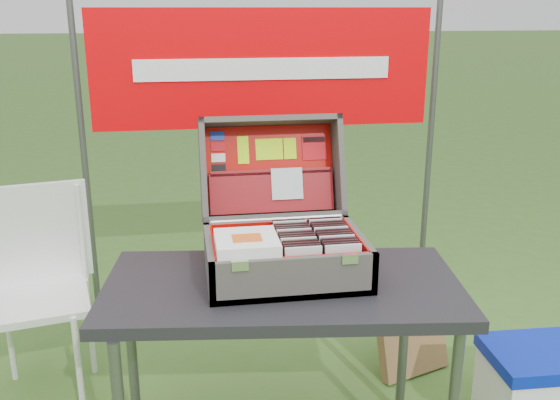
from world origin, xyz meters
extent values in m
cube|color=black|center=(-0.09, -0.02, 0.70)|extent=(1.22, 0.71, 0.04)
cylinder|color=#59595B|center=(-0.61, 0.21, 0.34)|extent=(0.04, 0.04, 0.68)
cylinder|color=#59595B|center=(0.43, 0.21, 0.34)|extent=(0.04, 0.04, 0.68)
cube|color=#57544F|center=(-0.08, 0.02, 0.73)|extent=(0.52, 0.37, 0.02)
cube|color=#57544F|center=(-0.08, -0.15, 0.79)|extent=(0.52, 0.02, 0.14)
cube|color=#57544F|center=(-0.08, 0.20, 0.79)|extent=(0.52, 0.02, 0.14)
cube|color=#57544F|center=(-0.32, 0.02, 0.79)|extent=(0.02, 0.37, 0.14)
cube|color=#57544F|center=(0.17, 0.02, 0.79)|extent=(0.02, 0.37, 0.14)
cube|color=red|center=(-0.08, 0.02, 0.74)|extent=(0.48, 0.33, 0.01)
cube|color=silver|center=(-0.24, -0.16, 0.85)|extent=(0.05, 0.01, 0.03)
cube|color=silver|center=(0.09, -0.16, 0.85)|extent=(0.05, 0.01, 0.03)
cylinder|color=silver|center=(-0.08, 0.21, 0.86)|extent=(0.47, 0.02, 0.02)
cube|color=#57544F|center=(-0.08, 0.39, 0.99)|extent=(0.52, 0.14, 0.36)
cube|color=#57544F|center=(-0.08, 0.39, 1.18)|extent=(0.52, 0.14, 0.06)
cube|color=#57544F|center=(-0.08, 0.27, 0.85)|extent=(0.52, 0.14, 0.06)
cube|color=#57544F|center=(-0.32, 0.33, 1.01)|extent=(0.02, 0.25, 0.39)
cube|color=#57544F|center=(0.17, 0.33, 1.01)|extent=(0.02, 0.25, 0.39)
cube|color=red|center=(-0.08, 0.37, 1.00)|extent=(0.47, 0.11, 0.31)
cube|color=red|center=(-0.08, -0.14, 0.80)|extent=(0.48, 0.01, 0.12)
cube|color=red|center=(-0.08, 0.18, 0.80)|extent=(0.48, 0.01, 0.12)
cube|color=red|center=(-0.31, 0.02, 0.80)|extent=(0.01, 0.33, 0.12)
cube|color=red|center=(0.16, 0.02, 0.80)|extent=(0.01, 0.33, 0.12)
cube|color=maroon|center=(-0.08, 0.33, 0.92)|extent=(0.46, 0.08, 0.15)
cube|color=maroon|center=(-0.08, 0.35, 1.00)|extent=(0.45, 0.03, 0.03)
cube|color=silver|center=(-0.02, 0.32, 0.96)|extent=(0.12, 0.05, 0.11)
cube|color=#1933B2|center=(-0.26, 0.41, 1.12)|extent=(0.05, 0.01, 0.03)
cube|color=red|center=(-0.26, 0.40, 1.09)|extent=(0.05, 0.01, 0.03)
cube|color=white|center=(-0.26, 0.38, 1.05)|extent=(0.05, 0.01, 0.03)
cube|color=black|center=(-0.26, 0.37, 1.01)|extent=(0.05, 0.01, 0.03)
cube|color=#B2ED05|center=(-0.17, 0.39, 1.07)|extent=(0.04, 0.03, 0.10)
cube|color=#B2ED05|center=(-0.08, 0.39, 1.07)|extent=(0.10, 0.03, 0.08)
cube|color=#B2ED05|center=(0.00, 0.39, 1.07)|extent=(0.05, 0.03, 0.08)
cube|color=red|center=(0.10, 0.39, 1.07)|extent=(0.09, 0.03, 0.09)
cube|color=black|center=(0.10, 0.40, 1.10)|extent=(0.08, 0.01, 0.02)
cube|color=silver|center=(-0.04, -0.12, 0.81)|extent=(0.11, 0.01, 0.13)
cube|color=black|center=(-0.04, -0.10, 0.81)|extent=(0.11, 0.01, 0.13)
cube|color=black|center=(-0.04, -0.08, 0.81)|extent=(0.11, 0.01, 0.13)
cube|color=black|center=(-0.04, -0.06, 0.81)|extent=(0.11, 0.01, 0.13)
cube|color=silver|center=(-0.04, -0.04, 0.81)|extent=(0.11, 0.01, 0.13)
cube|color=black|center=(-0.04, -0.02, 0.81)|extent=(0.11, 0.01, 0.13)
cube|color=black|center=(-0.04, 0.00, 0.81)|extent=(0.11, 0.01, 0.13)
cube|color=black|center=(-0.04, 0.02, 0.81)|extent=(0.11, 0.01, 0.13)
cube|color=silver|center=(-0.04, 0.04, 0.81)|extent=(0.11, 0.01, 0.13)
cube|color=black|center=(-0.04, 0.06, 0.81)|extent=(0.11, 0.01, 0.13)
cube|color=black|center=(-0.04, 0.08, 0.81)|extent=(0.11, 0.01, 0.13)
cube|color=black|center=(-0.04, 0.10, 0.81)|extent=(0.11, 0.01, 0.13)
cube|color=silver|center=(-0.04, 0.13, 0.81)|extent=(0.11, 0.01, 0.13)
cube|color=black|center=(-0.04, 0.15, 0.81)|extent=(0.11, 0.01, 0.13)
cube|color=silver|center=(0.08, -0.12, 0.81)|extent=(0.11, 0.01, 0.13)
cube|color=black|center=(0.08, -0.10, 0.81)|extent=(0.11, 0.01, 0.13)
cube|color=black|center=(0.08, -0.08, 0.81)|extent=(0.11, 0.01, 0.13)
cube|color=black|center=(0.08, -0.06, 0.81)|extent=(0.11, 0.01, 0.13)
cube|color=silver|center=(0.08, -0.04, 0.81)|extent=(0.11, 0.01, 0.13)
cube|color=black|center=(0.08, -0.02, 0.81)|extent=(0.11, 0.01, 0.13)
cube|color=black|center=(0.08, 0.00, 0.81)|extent=(0.11, 0.01, 0.13)
cube|color=black|center=(0.08, 0.02, 0.81)|extent=(0.11, 0.01, 0.13)
cube|color=silver|center=(0.08, 0.04, 0.81)|extent=(0.11, 0.01, 0.13)
cube|color=black|center=(0.08, 0.06, 0.81)|extent=(0.11, 0.01, 0.13)
cube|color=black|center=(0.08, 0.08, 0.81)|extent=(0.11, 0.01, 0.13)
cube|color=black|center=(0.08, 0.10, 0.81)|extent=(0.11, 0.01, 0.13)
cube|color=silver|center=(0.08, 0.13, 0.81)|extent=(0.11, 0.01, 0.13)
cube|color=black|center=(0.08, 0.15, 0.81)|extent=(0.11, 0.01, 0.13)
cube|color=white|center=(-0.21, -0.05, 0.86)|extent=(0.19, 0.19, 0.00)
cube|color=white|center=(-0.21, -0.05, 0.87)|extent=(0.19, 0.19, 0.00)
cube|color=white|center=(-0.21, -0.05, 0.87)|extent=(0.19, 0.19, 0.00)
cube|color=white|center=(-0.21, -0.05, 0.88)|extent=(0.19, 0.19, 0.00)
cube|color=white|center=(-0.21, -0.05, 0.88)|extent=(0.19, 0.19, 0.00)
cube|color=white|center=(-0.21, -0.05, 0.89)|extent=(0.19, 0.19, 0.00)
cube|color=white|center=(-0.21, -0.05, 0.89)|extent=(0.19, 0.19, 0.00)
cube|color=#D85919|center=(-0.21, -0.06, 0.90)|extent=(0.09, 0.07, 0.00)
cube|color=white|center=(0.90, 0.00, 0.16)|extent=(0.41, 0.31, 0.32)
cube|color=#061DA3|center=(0.90, 0.00, 0.34)|extent=(0.43, 0.33, 0.05)
cube|color=silver|center=(-1.00, 0.54, 0.45)|extent=(0.47, 0.47, 0.03)
cube|color=silver|center=(-1.00, 0.73, 0.67)|extent=(0.40, 0.11, 0.42)
cylinder|color=silver|center=(-0.83, 0.37, 0.23)|extent=(0.02, 0.02, 0.45)
cylinder|color=silver|center=(-1.17, 0.71, 0.23)|extent=(0.02, 0.02, 0.45)
cylinder|color=silver|center=(-0.83, 0.71, 0.23)|extent=(0.02, 0.02, 0.45)
cylinder|color=silver|center=(-0.83, 0.73, 0.66)|extent=(0.02, 0.02, 0.42)
cube|color=olive|center=(0.58, 0.50, 0.18)|extent=(0.37, 0.25, 0.36)
cylinder|color=#59595B|center=(-0.85, 1.10, 0.85)|extent=(0.03, 0.03, 1.70)
cylinder|color=#59595B|center=(0.85, 1.10, 0.85)|extent=(0.03, 0.03, 1.70)
cube|color=#D70005|center=(0.00, 1.09, 1.30)|extent=(1.60, 0.02, 0.55)
cube|color=white|center=(0.00, 1.08, 1.30)|extent=(1.20, 0.00, 0.10)
camera|label=1|loc=(-0.39, -1.85, 1.58)|focal=40.00mm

